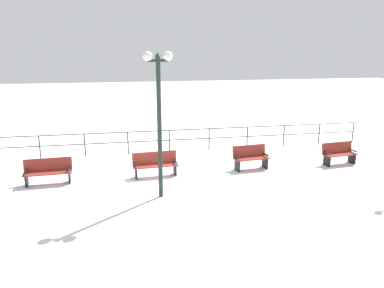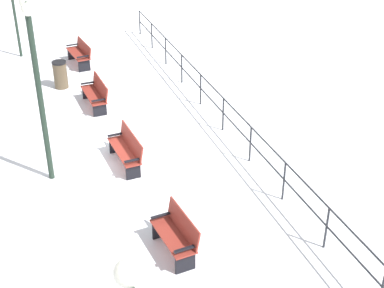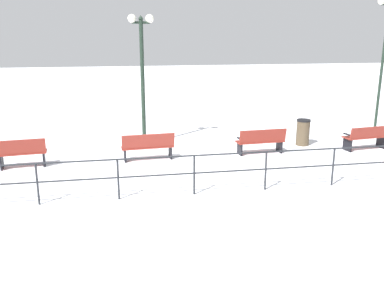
{
  "view_description": "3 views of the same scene",
  "coord_description": "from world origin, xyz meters",
  "px_view_note": "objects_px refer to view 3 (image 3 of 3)",
  "views": [
    {
      "loc": [
        12.98,
        -1.12,
        4.71
      ],
      "look_at": [
        -1.2,
        1.63,
        0.88
      ],
      "focal_mm": 33.92,
      "sensor_mm": 36.0,
      "label": 1
    },
    {
      "loc": [
        2.57,
        12.53,
        7.83
      ],
      "look_at": [
        -1.46,
        1.26,
        1.03
      ],
      "focal_mm": 51.93,
      "sensor_mm": 36.0,
      "label": 2
    },
    {
      "loc": [
        -13.0,
        0.83,
        4.0
      ],
      "look_at": [
        -2.09,
        -1.09,
        1.03
      ],
      "focal_mm": 38.8,
      "sensor_mm": 36.0,
      "label": 3
    }
  ],
  "objects_px": {
    "trash_bin": "(303,132)",
    "bench_fourth": "(22,153)",
    "bench_nearest": "(367,137)",
    "lamppost_middle": "(142,58)",
    "bench_third": "(148,146)",
    "bench_second": "(261,141)"
  },
  "relations": [
    {
      "from": "bench_second",
      "to": "bench_fourth",
      "type": "distance_m",
      "value": 7.66
    },
    {
      "from": "bench_fourth",
      "to": "bench_third",
      "type": "bearing_deg",
      "value": -94.34
    },
    {
      "from": "bench_third",
      "to": "lamppost_middle",
      "type": "height_order",
      "value": "lamppost_middle"
    },
    {
      "from": "bench_third",
      "to": "trash_bin",
      "type": "relative_size",
      "value": 1.79
    },
    {
      "from": "bench_third",
      "to": "bench_fourth",
      "type": "relative_size",
      "value": 1.17
    },
    {
      "from": "bench_nearest",
      "to": "bench_fourth",
      "type": "bearing_deg",
      "value": 83.28
    },
    {
      "from": "bench_nearest",
      "to": "trash_bin",
      "type": "xyz_separation_m",
      "value": [
        1.0,
        1.93,
        0.02
      ]
    },
    {
      "from": "lamppost_middle",
      "to": "trash_bin",
      "type": "relative_size",
      "value": 4.84
    },
    {
      "from": "bench_nearest",
      "to": "bench_fourth",
      "type": "xyz_separation_m",
      "value": [
        -0.04,
        11.5,
        0.01
      ]
    },
    {
      "from": "bench_nearest",
      "to": "bench_fourth",
      "type": "relative_size",
      "value": 1.14
    },
    {
      "from": "trash_bin",
      "to": "bench_third",
      "type": "bearing_deg",
      "value": 99.23
    },
    {
      "from": "trash_bin",
      "to": "bench_fourth",
      "type": "bearing_deg",
      "value": 96.25
    },
    {
      "from": "bench_third",
      "to": "lamppost_middle",
      "type": "xyz_separation_m",
      "value": [
        2.01,
        -0.01,
        2.67
      ]
    },
    {
      "from": "bench_fourth",
      "to": "lamppost_middle",
      "type": "distance_m",
      "value": 5.13
    },
    {
      "from": "bench_nearest",
      "to": "lamppost_middle",
      "type": "bearing_deg",
      "value": 67.88
    },
    {
      "from": "bench_third",
      "to": "trash_bin",
      "type": "xyz_separation_m",
      "value": [
        0.93,
        -5.74,
        0.0
      ]
    },
    {
      "from": "bench_fourth",
      "to": "trash_bin",
      "type": "relative_size",
      "value": 1.53
    },
    {
      "from": "bench_second",
      "to": "lamppost_middle",
      "type": "distance_m",
      "value": 5.06
    },
    {
      "from": "lamppost_middle",
      "to": "bench_fourth",
      "type": "bearing_deg",
      "value": 118.95
    },
    {
      "from": "bench_third",
      "to": "bench_fourth",
      "type": "distance_m",
      "value": 3.83
    },
    {
      "from": "bench_second",
      "to": "bench_fourth",
      "type": "height_order",
      "value": "bench_fourth"
    },
    {
      "from": "bench_third",
      "to": "bench_fourth",
      "type": "xyz_separation_m",
      "value": [
        -0.12,
        3.83,
        0.0
      ]
    }
  ]
}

